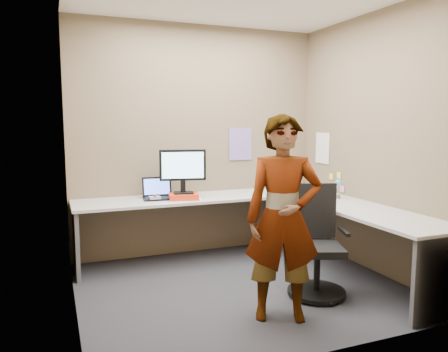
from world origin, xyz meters
name	(u,v)px	position (x,y,z in m)	size (l,w,h in m)	color
ground	(241,287)	(0.00, 0.00, 0.00)	(3.00, 3.00, 0.00)	#232227
wall_back	(198,141)	(0.00, 1.30, 1.35)	(3.00, 3.00, 0.00)	brown
wall_right	(373,143)	(1.50, 0.00, 1.35)	(2.70, 2.70, 0.00)	brown
wall_left	(69,150)	(-1.50, 0.00, 1.35)	(2.70, 2.70, 0.00)	brown
desk	(265,215)	(0.44, 0.39, 0.59)	(2.98, 2.58, 0.73)	#B7B7B7
paper_ream	(184,196)	(-0.31, 0.88, 0.76)	(0.32, 0.23, 0.06)	red
monitor	(183,168)	(-0.31, 0.89, 1.08)	(0.50, 0.19, 0.48)	black
laptop	(158,193)	(-0.56, 1.03, 0.79)	(0.35, 0.30, 0.23)	black
trackball_mouse	(155,198)	(-0.62, 0.91, 0.76)	(0.12, 0.08, 0.07)	#B7B7BC
origami	(197,196)	(-0.17, 0.84, 0.76)	(0.10, 0.10, 0.06)	white
stapler	(319,193)	(1.22, 0.55, 0.76)	(0.15, 0.04, 0.06)	black
flower	(339,186)	(1.30, 0.29, 0.87)	(0.07, 0.07, 0.22)	brown
calendar_purple	(240,144)	(0.55, 1.29, 1.30)	(0.30, 0.01, 0.40)	#846BB7
calendar_white	(323,148)	(1.49, 0.90, 1.25)	(0.01, 0.28, 0.38)	white
sticky_note_a	(339,175)	(1.49, 0.55, 0.95)	(0.01, 0.07, 0.07)	#F2E059
sticky_note_b	(336,186)	(1.49, 0.60, 0.82)	(0.01, 0.07, 0.07)	pink
sticky_note_c	(342,189)	(1.49, 0.48, 0.80)	(0.01, 0.07, 0.07)	pink
sticky_note_d	(331,176)	(1.49, 0.70, 0.92)	(0.01, 0.07, 0.07)	#F2E059
office_chair	(316,251)	(0.58, -0.38, 0.41)	(0.57, 0.57, 0.99)	black
person	(283,218)	(0.04, -0.71, 0.82)	(0.60, 0.39, 1.64)	#999399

